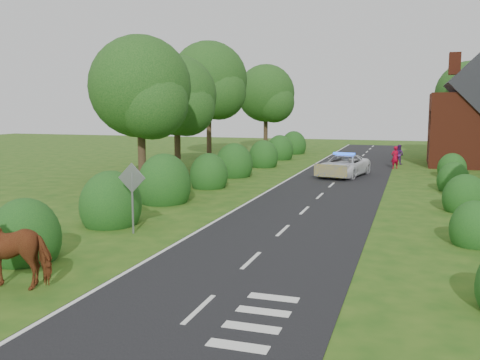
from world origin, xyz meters
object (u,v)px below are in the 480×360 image
(police_van, at_px, (344,166))
(pedestrian_red, at_px, (395,157))
(road_sign, at_px, (132,188))
(cow, at_px, (15,254))
(pedestrian_purple, at_px, (399,155))

(police_van, bearing_deg, pedestrian_red, 73.32)
(road_sign, distance_m, pedestrian_red, 25.23)
(police_van, height_order, pedestrian_red, pedestrian_red)
(cow, relative_size, pedestrian_purple, 1.46)
(police_van, relative_size, pedestrian_red, 3.29)
(cow, bearing_deg, road_sign, 156.06)
(cow, relative_size, police_van, 0.42)
(cow, height_order, pedestrian_red, pedestrian_red)
(road_sign, relative_size, police_van, 0.47)
(road_sign, xyz_separation_m, pedestrian_red, (8.15, 23.86, -0.83))
(road_sign, relative_size, cow, 1.11)
(road_sign, xyz_separation_m, cow, (-0.06, -5.84, -0.85))
(road_sign, height_order, police_van, road_sign)
(road_sign, relative_size, pedestrian_purple, 1.63)
(police_van, height_order, pedestrian_purple, pedestrian_purple)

